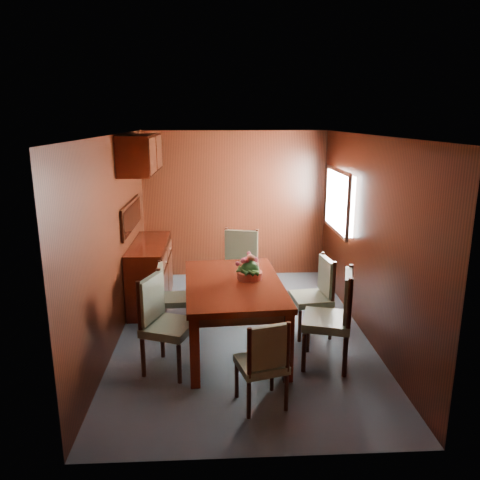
{
  "coord_description": "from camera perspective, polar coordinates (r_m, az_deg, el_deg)",
  "views": [
    {
      "loc": [
        -0.31,
        -5.36,
        2.58
      ],
      "look_at": [
        0.0,
        0.51,
        1.05
      ],
      "focal_mm": 35.0,
      "sensor_mm": 36.0,
      "label": 1
    }
  ],
  "objects": [
    {
      "name": "sideboard",
      "position": [
        6.78,
        -10.86,
        -4.02
      ],
      "size": [
        0.48,
        1.4,
        0.9
      ],
      "primitive_type": "cube",
      "color": "black",
      "rests_on": "ground"
    },
    {
      "name": "chair_right_near",
      "position": [
        5.08,
        11.51,
        -8.74
      ],
      "size": [
        0.61,
        0.62,
        1.07
      ],
      "rotation": [
        0.0,
        0.0,
        1.29
      ],
      "color": "black",
      "rests_on": "ground"
    },
    {
      "name": "ground",
      "position": [
        5.96,
        0.26,
        -11.08
      ],
      "size": [
        4.5,
        4.5,
        0.0
      ],
      "primitive_type": "plane",
      "color": "#3E4B55",
      "rests_on": "ground"
    },
    {
      "name": "flower_centerpiece",
      "position": [
        5.33,
        1.19,
        -3.25
      ],
      "size": [
        0.31,
        0.31,
        0.31
      ],
      "color": "#C8553D",
      "rests_on": "dining_table"
    },
    {
      "name": "dining_table",
      "position": [
        5.32,
        -0.79,
        -6.25
      ],
      "size": [
        1.18,
        1.78,
        0.8
      ],
      "rotation": [
        0.0,
        0.0,
        0.06
      ],
      "color": "black",
      "rests_on": "ground"
    },
    {
      "name": "chair_left_far",
      "position": [
        5.91,
        -8.71,
        -6.48
      ],
      "size": [
        0.4,
        0.42,
        0.86
      ],
      "rotation": [
        0.0,
        0.0,
        -1.53
      ],
      "color": "black",
      "rests_on": "ground"
    },
    {
      "name": "room_shell",
      "position": [
        5.78,
        -0.94,
        5.12
      ],
      "size": [
        3.06,
        4.52,
        2.41
      ],
      "color": "black",
      "rests_on": "ground"
    },
    {
      "name": "chair_head",
      "position": [
        4.33,
        2.94,
        -14.38
      ],
      "size": [
        0.51,
        0.49,
        0.87
      ],
      "rotation": [
        0.0,
        0.0,
        0.27
      ],
      "color": "black",
      "rests_on": "ground"
    },
    {
      "name": "chair_left_near",
      "position": [
        4.98,
        -9.47,
        -9.36
      ],
      "size": [
        0.61,
        0.63,
        1.04
      ],
      "rotation": [
        0.0,
        0.0,
        -1.94
      ],
      "color": "black",
      "rests_on": "ground"
    },
    {
      "name": "chair_right_far",
      "position": [
        5.8,
        9.37,
        -6.21
      ],
      "size": [
        0.49,
        0.51,
        0.98
      ],
      "rotation": [
        0.0,
        0.0,
        1.68
      ],
      "color": "black",
      "rests_on": "ground"
    },
    {
      "name": "chair_foot",
      "position": [
        6.56,
        -0.05,
        -2.97
      ],
      "size": [
        0.62,
        0.61,
        1.08
      ],
      "rotation": [
        0.0,
        0.0,
        2.88
      ],
      "color": "black",
      "rests_on": "ground"
    }
  ]
}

